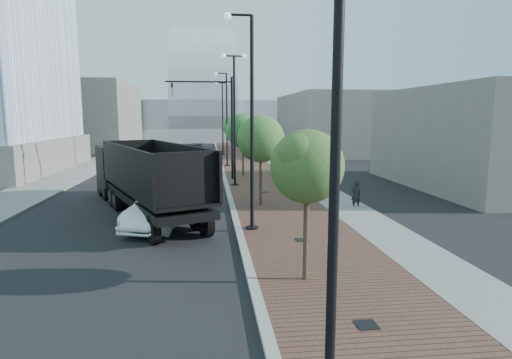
{
  "coord_description": "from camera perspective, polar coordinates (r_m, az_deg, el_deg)",
  "views": [
    {
      "loc": [
        -1.27,
        -8.07,
        5.03
      ],
      "look_at": [
        1.0,
        12.0,
        2.0
      ],
      "focal_mm": 29.75,
      "sensor_mm": 36.0,
      "label": 1
    }
  ],
  "objects": [
    {
      "name": "west_sidewalk",
      "position": [
        49.73,
        -20.07,
        2.27
      ],
      "size": [
        4.0,
        140.0,
        0.12
      ],
      "primitive_type": "cube",
      "color": "slate",
      "rests_on": "ground"
    },
    {
      "name": "curb",
      "position": [
        48.34,
        -4.91,
        2.61
      ],
      "size": [
        0.3,
        140.0,
        0.14
      ],
      "primitive_type": "cube",
      "color": "gray",
      "rests_on": "ground"
    },
    {
      "name": "commercial_block_e",
      "position": [
        34.08,
        28.11,
        4.96
      ],
      "size": [
        10.0,
        16.0,
        7.0
      ],
      "primitive_type": "cube",
      "color": "#64615A",
      "rests_on": "ground"
    },
    {
      "name": "concrete_strip",
      "position": [
        48.9,
        2.38,
        2.69
      ],
      "size": [
        2.4,
        140.0,
        0.13
      ],
      "primitive_type": "cube",
      "color": "slate",
      "rests_on": "ground"
    },
    {
      "name": "tree_0",
      "position": [
        12.53,
        7.05,
        1.71
      ],
      "size": [
        2.26,
        2.18,
        4.66
      ],
      "color": "#382619",
      "rests_on": "ground"
    },
    {
      "name": "tree_1",
      "position": [
        23.31,
        0.75,
        5.45
      ],
      "size": [
        2.61,
        2.6,
        5.09
      ],
      "color": "#382619",
      "rests_on": "ground"
    },
    {
      "name": "streetlight_0",
      "position": [
        6.35,
        10.71,
        6.51
      ],
      "size": [
        1.72,
        0.56,
        9.28
      ],
      "color": "black",
      "rests_on": "ground"
    },
    {
      "name": "streetlight_4",
      "position": [
        54.1,
        -4.51,
        8.28
      ],
      "size": [
        1.72,
        0.56,
        9.28
      ],
      "color": "black",
      "rests_on": "ground"
    },
    {
      "name": "utility_cover_2",
      "position": [
        27.75,
        1.25,
        -1.64
      ],
      "size": [
        0.5,
        0.5,
        0.02
      ],
      "primitive_type": "cube",
      "color": "black",
      "rests_on": "sidewalk"
    },
    {
      "name": "dark_car_mid",
      "position": [
        41.17,
        -14.97,
        2.11
      ],
      "size": [
        2.78,
        4.86,
        1.28
      ],
      "primitive_type": "imported",
      "rotation": [
        0.0,
        0.0,
        -0.15
      ],
      "color": "black",
      "rests_on": "ground"
    },
    {
      "name": "streetlight_1",
      "position": [
        18.17,
        -0.9,
        6.36
      ],
      "size": [
        1.44,
        0.56,
        9.21
      ],
      "color": "black",
      "rests_on": "ground"
    },
    {
      "name": "commercial_block_nw",
      "position": [
        70.6,
        -22.05,
        7.88
      ],
      "size": [
        14.0,
        20.0,
        10.0
      ],
      "primitive_type": "cube",
      "color": "#66625B",
      "rests_on": "ground"
    },
    {
      "name": "tree_3",
      "position": [
        47.2,
        -2.92,
        7.14
      ],
      "size": [
        2.53,
        2.5,
        5.17
      ],
      "color": "#382619",
      "rests_on": "ground"
    },
    {
      "name": "white_sedan",
      "position": [
        19.8,
        -12.3,
        -3.82
      ],
      "size": [
        3.4,
        5.53,
        1.72
      ],
      "primitive_type": "imported",
      "rotation": [
        0.0,
        0.0,
        -0.33
      ],
      "color": "white",
      "rests_on": "ground"
    },
    {
      "name": "dark_car_far",
      "position": [
        53.68,
        -8.59,
        3.89
      ],
      "size": [
        3.74,
        5.78,
        1.56
      ],
      "primitive_type": "imported",
      "rotation": [
        0.0,
        0.0,
        -0.32
      ],
      "color": "black",
      "rests_on": "ground"
    },
    {
      "name": "traffic_mast",
      "position": [
        33.08,
        -4.82,
        8.42
      ],
      "size": [
        5.09,
        0.2,
        8.0
      ],
      "color": "black",
      "rests_on": "ground"
    },
    {
      "name": "utility_cover_1",
      "position": [
        17.19,
        6.2,
        -8.07
      ],
      "size": [
        0.5,
        0.5,
        0.02
      ],
      "primitive_type": "cube",
      "color": "black",
      "rests_on": "sidewalk"
    },
    {
      "name": "sidewalk",
      "position": [
        48.56,
        -0.78,
        2.65
      ],
      "size": [
        7.0,
        140.0,
        0.12
      ],
      "primitive_type": "cube",
      "color": "#4C2D23",
      "rests_on": "ground"
    },
    {
      "name": "streetlight_3",
      "position": [
        42.11,
        -4.09,
        7.57
      ],
      "size": [
        1.44,
        0.56,
        9.21
      ],
      "color": "black",
      "rests_on": "ground"
    },
    {
      "name": "utility_cover_0",
      "position": [
        10.94,
        14.65,
        -18.36
      ],
      "size": [
        0.5,
        0.5,
        0.02
      ],
      "primitive_type": "cube",
      "color": "black",
      "rests_on": "sidewalk"
    },
    {
      "name": "tree_2",
      "position": [
        35.23,
        -1.71,
        6.57
      ],
      "size": [
        2.84,
        2.84,
        5.26
      ],
      "color": "#382619",
      "rests_on": "ground"
    },
    {
      "name": "streetlight_2",
      "position": [
        30.13,
        -2.92,
        8.12
      ],
      "size": [
        1.72,
        0.56,
        9.28
      ],
      "color": "black",
      "rests_on": "ground"
    },
    {
      "name": "pedestrian",
      "position": [
        23.83,
        13.28,
        -1.99
      ],
      "size": [
        0.61,
        0.44,
        1.55
      ],
      "primitive_type": "imported",
      "rotation": [
        0.0,
        0.0,
        3.26
      ],
      "color": "black",
      "rests_on": "ground"
    },
    {
      "name": "commercial_block_ne",
      "position": [
        60.59,
        10.2,
        7.42
      ],
      "size": [
        12.0,
        22.0,
        8.0
      ],
      "primitive_type": "cube",
      "color": "slate",
      "rests_on": "ground"
    },
    {
      "name": "convention_center",
      "position": [
        93.08,
        -6.98,
        9.06
      ],
      "size": [
        50.0,
        30.0,
        50.0
      ],
      "color": "#AAADB4",
      "rests_on": "ground"
    },
    {
      "name": "dump_truck",
      "position": [
        24.48,
        -15.94,
        0.03
      ],
      "size": [
        7.77,
        13.65,
        3.68
      ],
      "rotation": [
        0.0,
        0.0,
        0.4
      ],
      "color": "black",
      "rests_on": "ground"
    }
  ]
}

